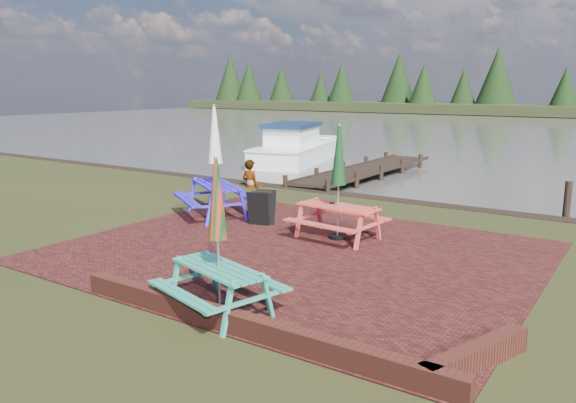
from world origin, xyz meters
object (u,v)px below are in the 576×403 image
(boat_jetty, at_px, (297,149))
(person, at_px, (250,160))
(jetty, at_px, (365,170))
(picnic_table_teal, at_px, (219,260))
(picnic_table_blue, at_px, (216,178))
(chalkboard, at_px, (262,208))
(picnic_table_red, at_px, (338,200))

(boat_jetty, bearing_deg, person, -82.49)
(jetty, bearing_deg, picnic_table_teal, -72.59)
(picnic_table_teal, bearing_deg, picnic_table_blue, 147.17)
(picnic_table_teal, relative_size, chalkboard, 2.73)
(picnic_table_teal, xyz_separation_m, picnic_table_blue, (-4.10, 4.68, 0.19))
(picnic_table_red, relative_size, picnic_table_blue, 0.88)
(picnic_table_teal, distance_m, picnic_table_blue, 6.22)
(chalkboard, bearing_deg, picnic_table_blue, 158.73)
(picnic_table_teal, distance_m, boat_jetty, 18.09)
(picnic_table_blue, bearing_deg, chalkboard, 28.41)
(picnic_table_teal, bearing_deg, jetty, 123.38)
(picnic_table_teal, bearing_deg, picnic_table_red, 112.23)
(picnic_table_teal, relative_size, picnic_table_blue, 0.81)
(person, bearing_deg, chalkboard, 134.59)
(picnic_table_teal, relative_size, jetty, 0.25)
(picnic_table_blue, relative_size, chalkboard, 3.37)
(picnic_table_red, xyz_separation_m, picnic_table_blue, (-3.61, 0.22, 0.12))
(jetty, height_order, person, person)
(picnic_table_blue, xyz_separation_m, jetty, (-0.11, 8.75, -0.86))
(boat_jetty, relative_size, person, 4.04)
(picnic_table_blue, bearing_deg, picnic_table_teal, -15.86)
(person, bearing_deg, picnic_table_teal, 129.14)
(picnic_table_blue, distance_m, person, 4.24)
(picnic_table_red, xyz_separation_m, person, (-5.45, 4.03, 0.05))
(picnic_table_teal, distance_m, picnic_table_red, 4.49)
(picnic_table_blue, xyz_separation_m, person, (-1.85, 3.81, -0.07))
(picnic_table_blue, distance_m, jetty, 8.79)
(picnic_table_red, distance_m, chalkboard, 2.15)
(picnic_table_red, bearing_deg, picnic_table_blue, -177.86)
(picnic_table_blue, relative_size, jetty, 0.31)
(chalkboard, bearing_deg, picnic_table_teal, -77.12)
(picnic_table_teal, xyz_separation_m, person, (-5.94, 8.49, 0.11))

